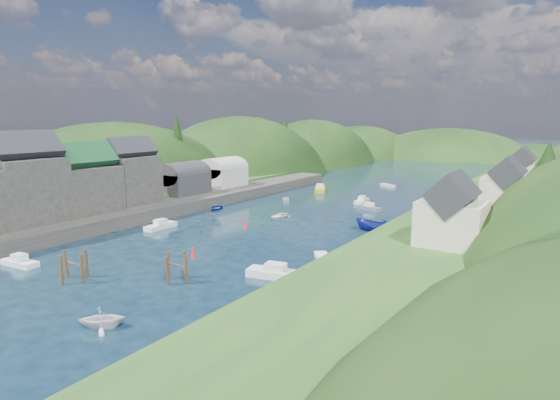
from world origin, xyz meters
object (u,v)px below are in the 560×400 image
Objects in this scene: piling_cluster_near at (74,269)px; piling_cluster_far at (177,270)px; channel_buoy_far at (245,224)px; channel_buoy_near at (193,253)px.

piling_cluster_near is 10.62m from piling_cluster_far.
channel_buoy_far is (0.25, 28.51, -0.76)m from piling_cluster_near.
piling_cluster_near reaches higher than channel_buoy_far.
channel_buoy_near is at bearing -75.44° from channel_buoy_far.
piling_cluster_far reaches higher than channel_buoy_near.
piling_cluster_near is 1.03× the size of piling_cluster_far.
piling_cluster_far is 24.40m from channel_buoy_far.
channel_buoy_near is 1.00× the size of channel_buoy_far.
piling_cluster_far is at bearing -57.22° from channel_buoy_near.
piling_cluster_near is 13.66m from channel_buoy_near.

